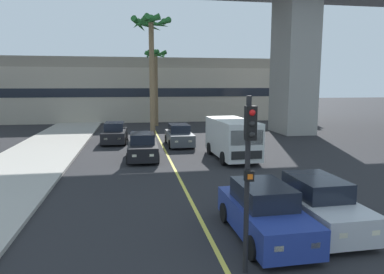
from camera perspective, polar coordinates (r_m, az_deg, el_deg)
The scene contains 11 objects.
lane_stripe_center at distance 23.27m, azimuth -4.13°, elevation -2.57°, with size 0.14×56.00×0.01m, color #DBCC4C.
pier_building_backdrop at distance 45.78m, azimuth -6.99°, elevation 7.48°, with size 38.98×8.04×7.54m.
car_queue_front at distance 21.44m, azimuth -7.92°, elevation -1.63°, with size 1.91×4.14×1.56m.
car_queue_second at distance 12.00m, azimuth 19.45°, elevation -10.14°, with size 1.90×4.13×1.56m.
car_queue_third at distance 25.96m, azimuth -2.07°, elevation 0.20°, with size 1.85×4.11×1.56m.
car_queue_fourth at distance 27.75m, azimuth -12.31°, elevation 0.55°, with size 1.95×4.16×1.56m.
car_queue_fifth at distance 10.85m, azimuth 11.46°, elevation -11.82°, with size 1.90×4.13×1.56m.
delivery_van at distance 21.37m, azimuth 6.43°, elevation -0.10°, with size 2.27×5.30×2.36m.
traffic_light_median_near at distance 8.16m, azimuth 9.06°, elevation -3.94°, with size 0.24×0.37×4.20m.
palm_tree_near_median at distance 26.04m, azimuth -6.51°, elevation 14.89°, with size 2.91×2.91×9.24m.
palm_tree_mid_median at distance 38.32m, azimuth -5.83°, elevation 11.15°, with size 2.45×2.61×8.07m.
Camera 1 is at (-2.16, 1.27, 4.45)m, focal length 33.27 mm.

